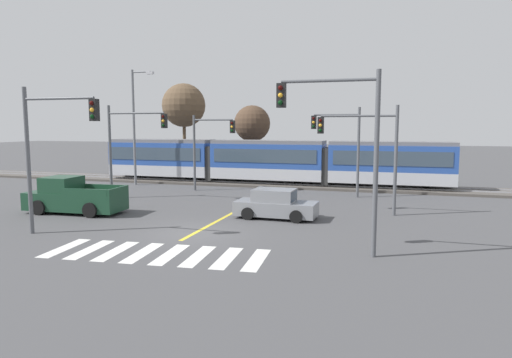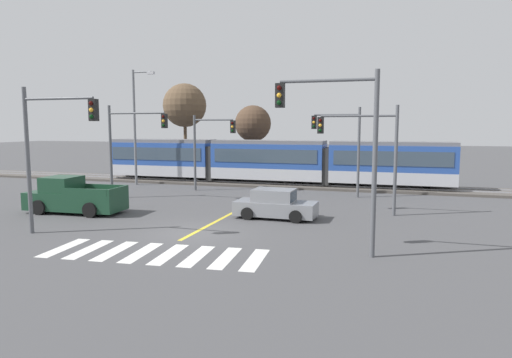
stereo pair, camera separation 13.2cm
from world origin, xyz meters
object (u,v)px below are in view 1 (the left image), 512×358
Objects in this scene: bare_tree_west at (252,124)px; pickup_truck at (73,198)px; traffic_light_near_left at (50,139)px; traffic_light_far_left at (208,141)px; traffic_light_mid_right at (368,143)px; traffic_light_far_right at (342,139)px; sedan_crossing at (276,205)px; street_lamp_west at (136,121)px; bare_tree_far_west at (184,106)px; traffic_light_mid_left at (129,137)px; traffic_light_near_right at (343,134)px; light_rail_tram at (268,160)px.

pickup_truck is at bearing -101.78° from bare_tree_west.
traffic_light_near_left is at bearing -93.37° from bare_tree_west.
traffic_light_far_left is 0.95× the size of traffic_light_mid_right.
pickup_truck is 20.53m from bare_tree_west.
traffic_light_far_right is (9.60, 0.16, 0.22)m from traffic_light_far_left.
sedan_crossing is 17.74m from street_lamp_west.
pickup_truck is 0.62× the size of bare_tree_far_west.
traffic_light_far_right is at bearing -4.92° from street_lamp_west.
traffic_light_far_right is 16.66m from street_lamp_west.
pickup_truck is 0.85× the size of traffic_light_near_left.
traffic_light_far_right is (2.41, 8.32, 3.20)m from sedan_crossing.
traffic_light_mid_left is at bearing -104.25° from bare_tree_west.
street_lamp_west is (-3.52, 6.54, 1.13)m from traffic_light_mid_left.
sedan_crossing is at bearing -52.72° from bare_tree_far_west.
traffic_light_near_right reaches higher than bare_tree_west.
traffic_light_mid_left is at bearing -61.71° from street_lamp_west.
street_lamp_west is at bearing 109.73° from traffic_light_near_left.
traffic_light_mid_left is (-6.68, -9.50, 1.97)m from light_rail_tram.
traffic_light_near_right is (14.63, -8.99, 0.44)m from traffic_light_mid_left.
traffic_light_near_left reaches higher than sedan_crossing.
street_lamp_west is at bearing -131.78° from bare_tree_west.
traffic_light_far_left is at bearing 128.80° from traffic_light_near_right.
light_rail_tram is at bearing 77.09° from traffic_light_near_left.
bare_tree_far_west is (-16.59, 10.30, 2.83)m from traffic_light_far_right.
light_rail_tram is 4.60× the size of traffic_light_mid_left.
traffic_light_far_left is 9.77m from bare_tree_west.
traffic_light_mid_left is at bearing 148.44° from traffic_light_near_right.
street_lamp_west is at bearing 158.80° from traffic_light_mid_right.
traffic_light_mid_left is 0.66× the size of street_lamp_west.
traffic_light_near_left is 1.16× the size of traffic_light_far_left.
traffic_light_near_left reaches higher than traffic_light_mid_left.
pickup_truck is 15.94m from traffic_light_near_right.
traffic_light_mid_left reaches higher than light_rail_tram.
traffic_light_far_right is (10.74, 14.76, -0.30)m from traffic_light_near_left.
bare_tree_west is at bearing 134.37° from traffic_light_far_right.
light_rail_tram is 7.94m from traffic_light_far_right.
traffic_light_far_right is (13.42, 10.17, 3.06)m from pickup_truck.
traffic_light_mid_right is 0.87× the size of traffic_light_near_right.
traffic_light_mid_right is at bearing -50.62° from light_rail_tram.
traffic_light_mid_right is at bearing -71.01° from traffic_light_far_right.
traffic_light_mid_right is 19.04m from bare_tree_west.
bare_tree_far_west is (-10.24, 5.91, 4.68)m from light_rail_tram.
light_rail_tram is at bearing -30.00° from bare_tree_far_west.
light_rail_tram is at bearing -60.01° from bare_tree_west.
traffic_light_far_right is 0.90× the size of bare_tree_west.
bare_tree_west is (1.43, 24.28, 0.74)m from traffic_light_near_left.
street_lamp_west reaches higher than bare_tree_far_west.
traffic_light_near_right is at bearing -51.20° from traffic_light_far_left.
traffic_light_mid_left is at bearing -125.09° from light_rail_tram.
street_lamp_west reaches higher than sedan_crossing.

